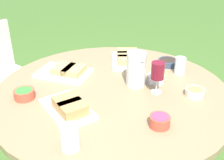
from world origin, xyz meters
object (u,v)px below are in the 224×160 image
(water_pitcher, at_px, (136,69))
(wine_glass, at_px, (158,72))
(dining_table, at_px, (112,103))
(handbag, at_px, (152,81))

(water_pitcher, relative_size, wine_glass, 1.11)
(wine_glass, bearing_deg, dining_table, -126.19)
(wine_glass, height_order, handbag, wine_glass)
(dining_table, height_order, handbag, dining_table)
(water_pitcher, distance_m, wine_glass, 0.14)
(dining_table, xyz_separation_m, handbag, (-0.94, 1.00, -0.53))
(dining_table, relative_size, water_pitcher, 6.64)
(handbag, bearing_deg, dining_table, -46.61)
(wine_glass, bearing_deg, water_pitcher, -157.43)
(water_pitcher, height_order, wine_glass, water_pitcher)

